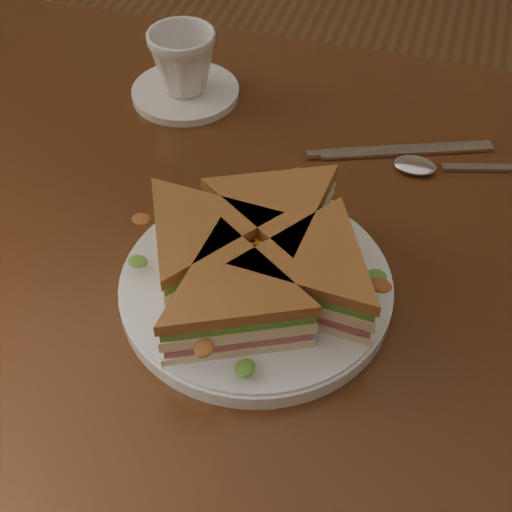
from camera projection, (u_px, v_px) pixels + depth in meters
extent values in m
cube|color=#371B0C|center=(323.00, 272.00, 0.72)|extent=(1.20, 0.80, 0.04)
cylinder|color=#321B0F|center=(66.00, 216.00, 1.32)|extent=(0.06, 0.06, 0.71)
cylinder|color=white|center=(256.00, 287.00, 0.67)|extent=(0.25, 0.25, 0.02)
cube|color=silver|center=(500.00, 168.00, 0.79)|extent=(0.13, 0.05, 0.00)
ellipsoid|color=silver|center=(415.00, 166.00, 0.79)|extent=(0.05, 0.03, 0.01)
cube|color=silver|center=(406.00, 151.00, 0.82)|extent=(0.19, 0.09, 0.00)
cube|color=silver|center=(329.00, 155.00, 0.81)|extent=(0.05, 0.03, 0.00)
cylinder|color=white|center=(186.00, 92.00, 0.89)|extent=(0.13, 0.13, 0.01)
imported|color=white|center=(183.00, 61.00, 0.86)|extent=(0.10, 0.10, 0.08)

